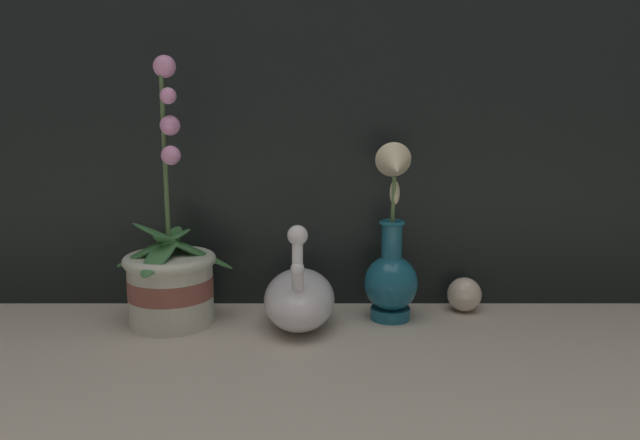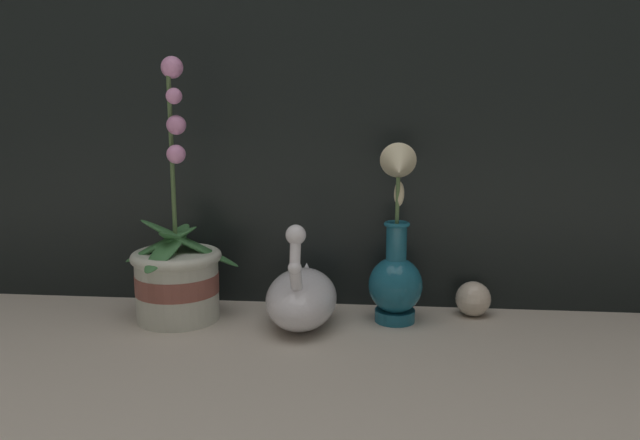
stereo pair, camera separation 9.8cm
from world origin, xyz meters
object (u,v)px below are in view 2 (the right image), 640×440
at_px(orchid_potted_plant, 177,273).
at_px(glass_sphere, 473,299).
at_px(blue_vase, 396,262).
at_px(swan_figurine, 302,296).

bearing_deg(orchid_potted_plant, glass_sphere, 7.33).
distance_m(orchid_potted_plant, blue_vase, 0.40).
height_order(orchid_potted_plant, glass_sphere, orchid_potted_plant).
distance_m(swan_figurine, blue_vase, 0.18).
height_order(swan_figurine, blue_vase, blue_vase).
xyz_separation_m(swan_figurine, blue_vase, (0.17, 0.03, 0.06)).
bearing_deg(blue_vase, orchid_potted_plant, -177.09).
relative_size(orchid_potted_plant, swan_figurine, 2.24).
distance_m(swan_figurine, glass_sphere, 0.32).
height_order(orchid_potted_plant, swan_figurine, orchid_potted_plant).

